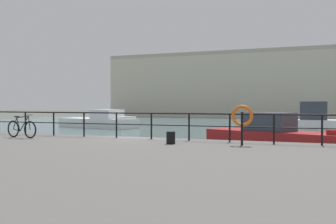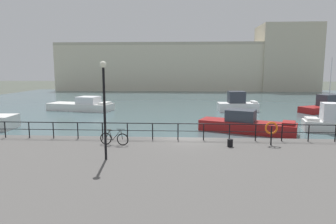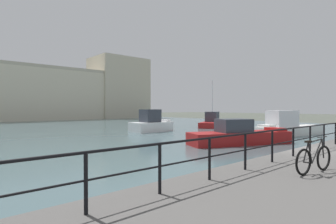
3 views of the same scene
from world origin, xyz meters
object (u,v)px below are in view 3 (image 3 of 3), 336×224
Objects in this scene: moored_white_yacht at (151,124)px; parked_bicycle at (314,159)px; moored_small_launch at (287,127)px; harbor_building at (46,93)px; moored_blue_motorboat at (212,122)px; moored_green_narrowboat at (239,135)px.

parked_bicycle is at bearing -119.92° from moored_white_yacht.
moored_white_yacht reaches higher than moored_small_launch.
harbor_building is 41.97m from moored_blue_motorboat.
parked_bicycle reaches higher than moored_green_narrowboat.
parked_bicycle is at bearing -164.15° from moored_blue_motorboat.
moored_small_launch is 14.76m from moored_white_yacht.
harbor_building reaches higher than parked_bicycle.
harbor_building is at bearing 77.82° from moored_blue_motorboat.
harbor_building is 8.00× the size of moored_green_narrowboat.
moored_green_narrowboat is at bearing 50.63° from parked_bicycle.
moored_white_yacht is 13.15m from moored_green_narrowboat.
harbor_building is 40.51m from moored_white_yacht.
moored_small_launch reaches higher than moored_green_narrowboat.
parked_bicycle is (-9.51, -8.67, 0.69)m from moored_green_narrowboat.
harbor_building reaches higher than moored_small_launch.
moored_white_yacht is (-7.38, 12.78, 0.04)m from moored_small_launch.
moored_white_yacht is at bearing -48.23° from moored_small_launch.
moored_blue_motorboat reaches higher than moored_green_narrowboat.
moored_blue_motorboat is 31.46m from parked_bicycle.
harbor_building is 37.70× the size of parked_bicycle.
moored_blue_motorboat is 18.59m from moored_green_narrowboat.
harbor_building is 63.03m from parked_bicycle.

